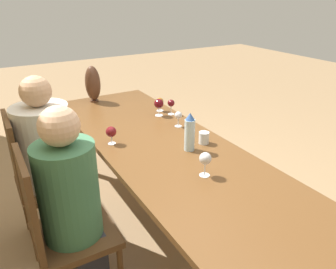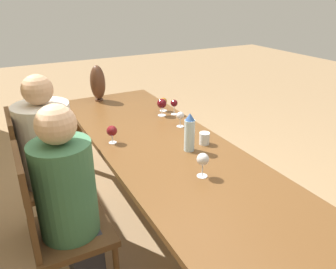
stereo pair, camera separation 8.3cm
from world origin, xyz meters
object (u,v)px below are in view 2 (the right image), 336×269
at_px(wine_glass_2, 203,160).
at_px(person_near, 70,201).
at_px(wine_glass_4, 112,131).
at_px(chair_near, 56,226).
at_px(wine_glass_0, 174,104).
at_px(wine_glass_3, 180,116).
at_px(wine_glass_1, 162,104).
at_px(wine_glass_5, 163,102).
at_px(person_far, 51,156).
at_px(water_bottle, 190,133).
at_px(vase, 98,83).
at_px(chair_far, 40,175).
at_px(water_tumbler, 204,138).

height_order(wine_glass_2, person_near, person_near).
bearing_deg(wine_glass_4, chair_near, 133.59).
height_order(chair_near, person_near, person_near).
xyz_separation_m(wine_glass_0, wine_glass_3, (-0.27, 0.09, -0.01)).
bearing_deg(wine_glass_1, wine_glass_0, -104.21).
bearing_deg(wine_glass_5, person_far, 106.03).
distance_m(wine_glass_3, person_far, 1.02).
xyz_separation_m(water_bottle, wine_glass_3, (0.40, -0.16, -0.04)).
bearing_deg(wine_glass_5, wine_glass_2, 164.31).
xyz_separation_m(vase, chair_far, (-0.86, 0.71, -0.38)).
xyz_separation_m(wine_glass_3, wine_glass_5, (0.40, -0.05, -0.00)).
distance_m(wine_glass_2, chair_near, 0.91).
bearing_deg(wine_glass_1, person_near, 129.69).
relative_size(chair_near, chair_far, 1.00).
height_order(vase, wine_glass_5, vase).
bearing_deg(water_bottle, wine_glass_4, 49.93).
relative_size(person_near, person_far, 0.99).
relative_size(water_bottle, wine_glass_1, 1.78).
height_order(water_bottle, wine_glass_2, water_bottle).
xyz_separation_m(wine_glass_5, person_near, (-0.92, 1.05, -0.15)).
height_order(water_bottle, wine_glass_5, water_bottle).
relative_size(wine_glass_4, chair_far, 0.13).
bearing_deg(chair_near, wine_glass_2, -103.68).
distance_m(wine_glass_3, wine_glass_4, 0.58).
xyz_separation_m(water_tumbler, wine_glass_0, (0.63, -0.10, 0.06)).
xyz_separation_m(vase, wine_glass_4, (-0.99, 0.20, -0.09)).
xyz_separation_m(wine_glass_3, person_far, (0.09, 1.00, -0.16)).
distance_m(chair_near, person_near, 0.16).
height_order(water_tumbler, wine_glass_5, wine_glass_5).
relative_size(wine_glass_1, chair_near, 0.15).
xyz_separation_m(vase, wine_glass_3, (-0.96, -0.38, -0.09)).
distance_m(water_bottle, vase, 1.37).
bearing_deg(wine_glass_4, vase, -11.59).
bearing_deg(wine_glass_5, chair_far, 104.79).
height_order(wine_glass_1, wine_glass_5, wine_glass_1).
height_order(wine_glass_1, wine_glass_3, wine_glass_1).
relative_size(vase, wine_glass_1, 2.32).
relative_size(water_tumbler, wine_glass_3, 0.68).
xyz_separation_m(vase, wine_glass_5, (-0.56, -0.43, -0.10)).
bearing_deg(water_bottle, wine_glass_1, -11.43).
bearing_deg(wine_glass_3, person_near, 117.59).
bearing_deg(wine_glass_3, wine_glass_2, 159.93).
distance_m(wine_glass_1, chair_near, 1.39).
height_order(water_tumbler, wine_glass_1, wine_glass_1).
relative_size(wine_glass_1, wine_glass_2, 1.00).
distance_m(wine_glass_5, chair_far, 1.21).
relative_size(wine_glass_0, person_near, 0.11).
xyz_separation_m(wine_glass_4, person_far, (0.13, 0.42, -0.16)).
xyz_separation_m(wine_glass_1, person_near, (-0.82, 0.99, -0.17)).
relative_size(wine_glass_3, chair_far, 0.12).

